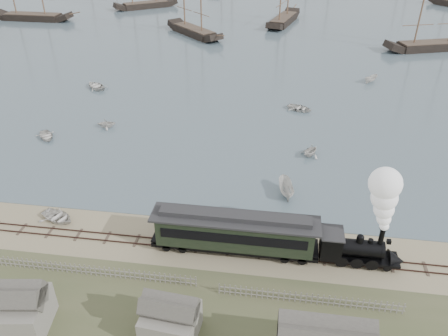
# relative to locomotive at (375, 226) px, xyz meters

# --- Properties ---
(ground) EXTENTS (600.00, 600.00, 0.00)m
(ground) POSITION_rel_locomotive_xyz_m (-17.78, 2.00, -4.40)
(ground) COLOR tan
(ground) RESTS_ON ground
(rail_track) EXTENTS (120.00, 1.80, 0.16)m
(rail_track) POSITION_rel_locomotive_xyz_m (-17.78, 0.00, -4.36)
(rail_track) COLOR #35221D
(rail_track) RESTS_ON ground
(picket_fence_west) EXTENTS (19.00, 0.10, 1.20)m
(picket_fence_west) POSITION_rel_locomotive_xyz_m (-24.28, -5.00, -4.40)
(picket_fence_west) COLOR gray
(picket_fence_west) RESTS_ON ground
(picket_fence_east) EXTENTS (15.00, 0.10, 1.20)m
(picket_fence_east) POSITION_rel_locomotive_xyz_m (-5.28, -5.50, -4.40)
(picket_fence_east) COLOR gray
(picket_fence_east) RESTS_ON ground
(shed_left) EXTENTS (5.00, 4.00, 4.10)m
(shed_left) POSITION_rel_locomotive_xyz_m (-27.78, -11.00, -4.40)
(shed_left) COLOR gray
(shed_left) RESTS_ON ground
(shed_mid) EXTENTS (4.00, 3.50, 3.60)m
(shed_mid) POSITION_rel_locomotive_xyz_m (-15.78, -10.00, -4.40)
(shed_mid) COLOR gray
(shed_mid) RESTS_ON ground
(locomotive) EXTENTS (7.65, 2.86, 9.54)m
(locomotive) POSITION_rel_locomotive_xyz_m (0.00, 0.00, 0.00)
(locomotive) COLOR black
(locomotive) RESTS_ON ground
(passenger_coach) EXTENTS (15.42, 2.97, 3.75)m
(passenger_coach) POSITION_rel_locomotive_xyz_m (-12.18, 0.00, -2.05)
(passenger_coach) COLOR black
(passenger_coach) RESTS_ON ground
(beached_dinghy) EXTENTS (3.99, 4.60, 0.80)m
(beached_dinghy) POSITION_rel_locomotive_xyz_m (-30.82, 1.96, -4.00)
(beached_dinghy) COLOR silver
(beached_dinghy) RESTS_ON ground
(rowboat_0) EXTENTS (4.40, 4.26, 0.74)m
(rowboat_0) POSITION_rel_locomotive_xyz_m (-40.73, 18.75, -3.97)
(rowboat_0) COLOR silver
(rowboat_0) RESTS_ON harbor_water
(rowboat_1) EXTENTS (2.78, 3.05, 1.38)m
(rowboat_1) POSITION_rel_locomotive_xyz_m (-33.67, 23.16, -3.65)
(rowboat_1) COLOR silver
(rowboat_1) RESTS_ON harbor_water
(rowboat_2) EXTENTS (4.12, 2.24, 1.51)m
(rowboat_2) POSITION_rel_locomotive_xyz_m (-7.60, 9.89, -3.59)
(rowboat_2) COLOR silver
(rowboat_2) RESTS_ON harbor_water
(rowboat_3) EXTENTS (4.29, 4.82, 0.82)m
(rowboat_3) POSITION_rel_locomotive_xyz_m (-5.91, 33.19, -3.93)
(rowboat_3) COLOR silver
(rowboat_3) RESTS_ON harbor_water
(rowboat_4) EXTENTS (3.76, 3.65, 1.51)m
(rowboat_4) POSITION_rel_locomotive_xyz_m (-4.65, 19.06, -3.58)
(rowboat_4) COLOR silver
(rowboat_4) RESTS_ON harbor_water
(rowboat_5) EXTENTS (3.05, 3.11, 1.22)m
(rowboat_5) POSITION_rel_locomotive_xyz_m (6.86, 47.52, -3.73)
(rowboat_5) COLOR silver
(rowboat_5) RESTS_ON harbor_water
(rowboat_6) EXTENTS (5.21, 5.39, 0.91)m
(rowboat_6) POSITION_rel_locomotive_xyz_m (-41.27, 37.75, -3.88)
(rowboat_6) COLOR silver
(rowboat_6) RESTS_ON harbor_water
(schooner_4) EXTENTS (21.74, 11.38, 20.00)m
(schooner_4) POSITION_rel_locomotive_xyz_m (22.94, 70.07, 5.66)
(schooner_4) COLOR black
(schooner_4) RESTS_ON harbor_water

